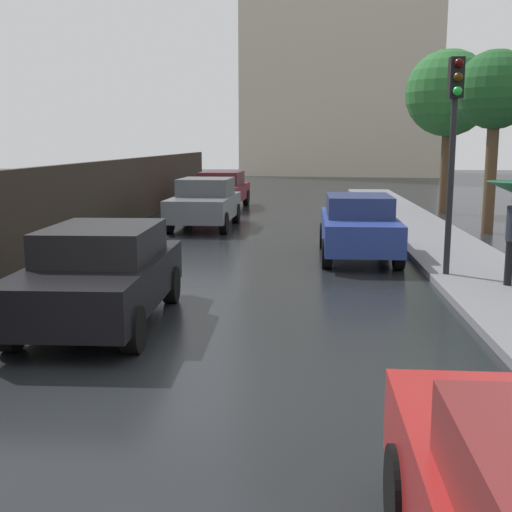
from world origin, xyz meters
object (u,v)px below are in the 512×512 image
(car_blue_far_ahead, at_px, (358,226))
(street_tree_far, at_px, (448,94))
(street_tree_near, at_px, (496,92))
(car_maroon_mid_road, at_px, (221,189))
(traffic_light, at_px, (454,126))
(car_black_far_lane, at_px, (101,273))
(car_grey_behind_camera, at_px, (205,203))

(car_blue_far_ahead, distance_m, street_tree_far, 11.57)
(street_tree_near, bearing_deg, car_maroon_mid_road, 142.20)
(traffic_light, bearing_deg, car_black_far_lane, -149.56)
(car_blue_far_ahead, xyz_separation_m, street_tree_far, (4.09, 10.16, 3.73))
(car_grey_behind_camera, distance_m, street_tree_far, 10.51)
(car_black_far_lane, xyz_separation_m, street_tree_near, (8.56, 10.47, 3.37))
(car_maroon_mid_road, height_order, street_tree_near, street_tree_near)
(car_blue_far_ahead, xyz_separation_m, car_black_far_lane, (-4.32, -5.94, -0.01))
(car_blue_far_ahead, relative_size, car_grey_behind_camera, 0.99)
(traffic_light, bearing_deg, car_blue_far_ahead, 121.37)
(car_blue_far_ahead, relative_size, car_black_far_lane, 1.00)
(traffic_light, distance_m, street_tree_near, 7.62)
(car_grey_behind_camera, bearing_deg, car_blue_far_ahead, 132.02)
(car_maroon_mid_road, bearing_deg, car_blue_far_ahead, 115.39)
(car_maroon_mid_road, bearing_deg, street_tree_near, 145.32)
(car_maroon_mid_road, bearing_deg, street_tree_far, 174.75)
(car_blue_far_ahead, xyz_separation_m, traffic_light, (1.53, -2.50, 2.24))
(traffic_light, bearing_deg, car_grey_behind_camera, 127.56)
(street_tree_near, bearing_deg, traffic_light, -111.07)
(car_grey_behind_camera, height_order, traffic_light, traffic_light)
(street_tree_far, bearing_deg, car_grey_behind_camera, -150.14)
(car_blue_far_ahead, relative_size, traffic_light, 1.00)
(car_maroon_mid_road, distance_m, street_tree_far, 9.62)
(car_maroon_mid_road, height_order, traffic_light, traffic_light)
(traffic_light, bearing_deg, car_maroon_mid_road, 114.01)
(street_tree_far, bearing_deg, street_tree_near, -88.55)
(traffic_light, relative_size, street_tree_far, 0.67)
(street_tree_near, bearing_deg, car_grey_behind_camera, 175.18)
(car_blue_far_ahead, distance_m, car_grey_behind_camera, 6.88)
(street_tree_near, bearing_deg, car_blue_far_ahead, -133.08)
(traffic_light, bearing_deg, street_tree_near, 68.93)
(car_grey_behind_camera, xyz_separation_m, street_tree_far, (8.53, 4.90, 3.69))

